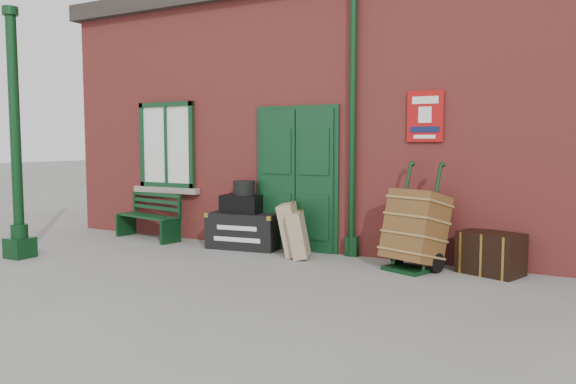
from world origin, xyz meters
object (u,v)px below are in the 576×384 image
Objects in this scene: houdini_trunk at (245,230)px; porter_trolley at (415,229)px; bench at (150,215)px; dark_trunk at (491,253)px.

porter_trolley reaches higher than houdini_trunk.
bench is 1.94m from houdini_trunk.
porter_trolley is 1.88× the size of dark_trunk.
dark_trunk is at bearing 12.16° from bench.
bench is at bearing -159.71° from dark_trunk.
dark_trunk is at bearing -7.91° from houdini_trunk.
dark_trunk is (5.70, 0.06, -0.15)m from bench.
houdini_trunk is (1.94, 0.08, -0.14)m from bench.
porter_trolley is (4.77, -0.14, 0.12)m from bench.
bench is 1.00× the size of porter_trolley.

